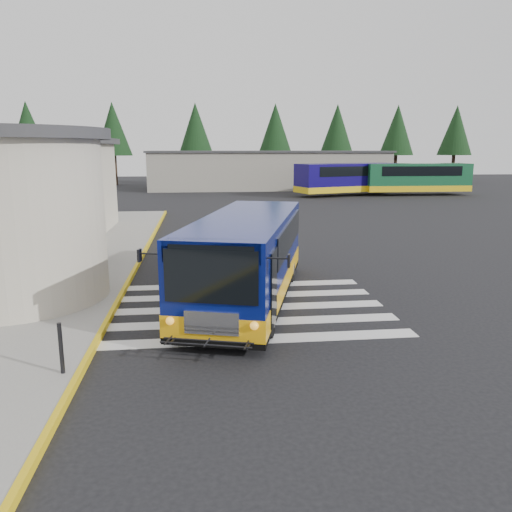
{
  "coord_description": "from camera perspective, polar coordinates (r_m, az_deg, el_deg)",
  "views": [
    {
      "loc": [
        -1.62,
        -14.18,
        4.39
      ],
      "look_at": [
        -0.09,
        -0.5,
        1.43
      ],
      "focal_mm": 35.0,
      "sensor_mm": 36.0,
      "label": 1
    }
  ],
  "objects": [
    {
      "name": "bollard",
      "position": [
        10.39,
        -21.39,
        -9.79
      ],
      "size": [
        0.08,
        0.08,
        1.01
      ],
      "primitive_type": "cylinder",
      "color": "black",
      "rests_on": "sidewalk"
    },
    {
      "name": "depot_building",
      "position": [
        56.74,
        1.37,
        9.83
      ],
      "size": [
        26.4,
        8.4,
        4.2
      ],
      "color": "gray",
      "rests_on": "ground"
    },
    {
      "name": "curb_strip",
      "position": [
        18.84,
        -13.62,
        -1.43
      ],
      "size": [
        0.12,
        34.0,
        0.16
      ],
      "primitive_type": "cube",
      "color": "yellow",
      "rests_on": "ground"
    },
    {
      "name": "ground",
      "position": [
        14.93,
        0.13,
        -4.95
      ],
      "size": [
        140.0,
        140.0,
        0.0
      ],
      "primitive_type": "plane",
      "color": "black",
      "rests_on": "ground"
    },
    {
      "name": "far_bus_a",
      "position": [
        49.05,
        10.37,
        8.8
      ],
      "size": [
        10.54,
        5.87,
        2.62
      ],
      "rotation": [
        0.0,
        0.0,
        1.89
      ],
      "color": "#100754",
      "rests_on": "ground"
    },
    {
      "name": "crosswalk",
      "position": [
        14.12,
        -1.53,
        -5.94
      ],
      "size": [
        8.0,
        5.35,
        0.01
      ],
      "color": "silver",
      "rests_on": "ground"
    },
    {
      "name": "pedestrian_b",
      "position": [
        14.14,
        -25.04,
        -3.31
      ],
      "size": [
        0.58,
        0.74,
        1.5
      ],
      "primitive_type": "imported",
      "rotation": [
        0.0,
        0.0,
        -1.55
      ],
      "color": "black",
      "rests_on": "sidewalk"
    },
    {
      "name": "tree_line",
      "position": [
        64.71,
        0.67,
        14.24
      ],
      "size": [
        58.4,
        4.4,
        10.0
      ],
      "color": "black",
      "rests_on": "ground"
    },
    {
      "name": "transit_bus",
      "position": [
        14.43,
        -1.06,
        -0.6
      ],
      "size": [
        4.92,
        9.2,
        2.52
      ],
      "rotation": [
        0.0,
        0.0,
        -0.28
      ],
      "color": "navy",
      "rests_on": "ground"
    },
    {
      "name": "far_bus_b",
      "position": [
        51.24,
        17.8,
        8.55
      ],
      "size": [
        10.13,
        2.88,
        2.61
      ],
      "rotation": [
        0.0,
        0.0,
        1.57
      ],
      "color": "#15502E",
      "rests_on": "ground"
    },
    {
      "name": "pedestrian_a",
      "position": [
        14.14,
        -20.69,
        -2.49
      ],
      "size": [
        0.41,
        0.63,
        1.72
      ],
      "primitive_type": "imported",
      "rotation": [
        0.0,
        0.0,
        1.58
      ],
      "color": "black",
      "rests_on": "sidewalk"
    }
  ]
}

